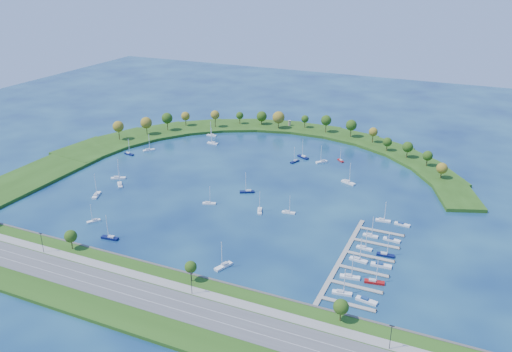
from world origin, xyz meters
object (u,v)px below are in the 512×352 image
at_px(moored_boat_2, 303,157).
at_px(moored_boat_15, 247,191).
at_px(moored_boat_0, 212,135).
at_px(moored_boat_3, 96,195).
at_px(moored_boat_9, 341,160).
at_px(docked_boat_5, 381,265).
at_px(docked_boat_11, 402,224).
at_px(moored_boat_12, 110,237).
at_px(moored_boat_5, 129,153).
at_px(moored_boat_18, 322,161).
at_px(docked_boat_4, 358,259).
at_px(docked_boat_6, 364,247).
at_px(moored_boat_17, 260,210).
at_px(docked_boat_3, 374,281).
at_px(docked_boat_10, 383,220).
at_px(moored_boat_7, 118,178).
at_px(moored_boat_4, 149,150).
at_px(harbor_tower, 289,123).
at_px(docked_boat_9, 392,240).
at_px(moored_boat_13, 213,143).
at_px(moored_boat_8, 224,266).
at_px(moored_boat_10, 288,212).
at_px(moored_boat_16, 295,161).
at_px(dock_system, 357,261).
at_px(moored_boat_1, 120,184).
at_px(docked_boat_7, 385,254).
at_px(moored_boat_14, 94,220).
at_px(docked_boat_1, 366,300).
at_px(docked_boat_2, 350,276).
at_px(moored_boat_11, 209,203).
at_px(docked_boat_0, 342,292).
at_px(docked_boat_8, 370,235).

bearing_deg(moored_boat_2, moored_boat_15, 109.78).
relative_size(moored_boat_0, moored_boat_3, 0.85).
xyz_separation_m(moored_boat_9, docked_boat_5, (52.59, -122.04, -0.15)).
bearing_deg(docked_boat_11, moored_boat_0, 156.47).
bearing_deg(moored_boat_12, moored_boat_5, -63.88).
bearing_deg(moored_boat_18, docked_boat_4, 67.29).
relative_size(moored_boat_0, docked_boat_6, 1.05).
xyz_separation_m(moored_boat_2, moored_boat_17, (6.29, -89.55, -0.06)).
bearing_deg(docked_boat_3, docked_boat_10, 88.59).
xyz_separation_m(moored_boat_7, moored_boat_12, (44.61, -63.74, -0.01)).
bearing_deg(moored_boat_4, docked_boat_4, -75.97).
height_order(moored_boat_9, docked_boat_6, docked_boat_6).
xyz_separation_m(harbor_tower, docked_boat_9, (111.93, -153.87, -3.63)).
distance_m(moored_boat_13, docked_boat_10, 160.15).
bearing_deg(moored_boat_17, moored_boat_15, 17.37).
bearing_deg(docked_boat_10, harbor_tower, 121.60).
bearing_deg(moored_boat_3, moored_boat_12, -155.21).
bearing_deg(docked_boat_11, moored_boat_4, 173.11).
relative_size(moored_boat_5, docked_boat_3, 0.93).
distance_m(harbor_tower, moored_boat_8, 214.31).
height_order(harbor_tower, moored_boat_3, moored_boat_3).
bearing_deg(moored_boat_10, moored_boat_3, -174.70).
relative_size(moored_boat_0, moored_boat_16, 1.05).
bearing_deg(moored_boat_8, dock_system, 139.56).
distance_m(moored_boat_1, docked_boat_7, 165.41).
relative_size(moored_boat_14, docked_boat_1, 1.13).
bearing_deg(docked_boat_2, moored_boat_11, 146.38).
bearing_deg(moored_boat_3, docked_boat_0, -124.64).
height_order(moored_boat_3, moored_boat_9, moored_boat_3).
xyz_separation_m(moored_boat_7, moored_boat_9, (119.77, 88.06, -0.10)).
bearing_deg(moored_boat_12, moored_boat_11, -121.35).
relative_size(moored_boat_2, moored_boat_5, 1.20).
bearing_deg(docked_boat_8, moored_boat_16, 131.37).
distance_m(harbor_tower, docked_boat_9, 190.31).
bearing_deg(moored_boat_8, moored_boat_7, -99.23).
relative_size(docked_boat_7, docked_boat_10, 1.05).
bearing_deg(moored_boat_13, moored_boat_9, -175.81).
distance_m(moored_boat_4, moored_boat_10, 138.59).
relative_size(harbor_tower, moored_boat_0, 0.38).
bearing_deg(moored_boat_11, moored_boat_17, -15.66).
relative_size(moored_boat_13, moored_boat_17, 1.06).
height_order(moored_boat_11, moored_boat_15, moored_boat_15).
distance_m(moored_boat_16, docked_boat_10, 96.19).
bearing_deg(moored_boat_5, moored_boat_3, -58.44).
bearing_deg(docked_boat_3, moored_boat_2, 111.47).
bearing_deg(moored_boat_18, docked_boat_2, 64.63).
bearing_deg(moored_boat_9, moored_boat_16, 72.28).
distance_m(harbor_tower, docked_boat_0, 230.52).
bearing_deg(docked_boat_9, dock_system, -107.41).
relative_size(moored_boat_0, moored_boat_13, 0.93).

